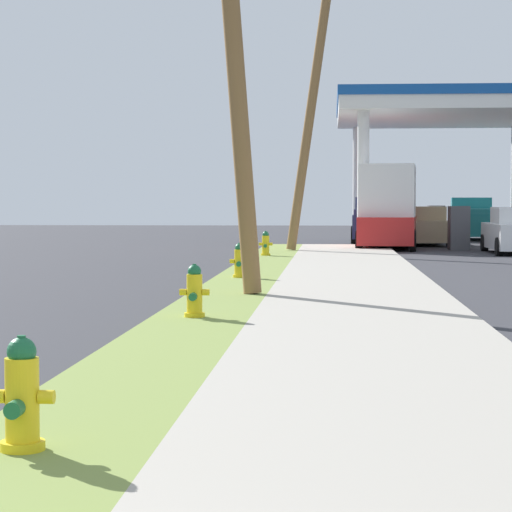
{
  "coord_description": "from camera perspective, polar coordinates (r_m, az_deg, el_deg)",
  "views": [
    {
      "loc": [
        2.54,
        -1.46,
        1.72
      ],
      "look_at": [
        1.27,
        16.32,
        0.83
      ],
      "focal_mm": 75.1,
      "sensor_mm": 36.0,
      "label": 1
    }
  ],
  "objects": [
    {
      "name": "truck_teal_at_forecourt",
      "position": [
        51.1,
        11.41,
        1.89
      ],
      "size": [
        2.53,
        5.55,
        1.97
      ],
      "color": "#197075",
      "rests_on": "ground"
    },
    {
      "name": "fire_hydrant_second",
      "position": [
        14.99,
        -3.3,
        -2.03
      ],
      "size": [
        0.42,
        0.38,
        0.74
      ],
      "color": "yellow",
      "rests_on": "grass_verge"
    },
    {
      "name": "truck_navy_at_far_bay",
      "position": [
        47.2,
        6.44,
        1.85
      ],
      "size": [
        2.32,
        5.48,
        1.97
      ],
      "color": "navy",
      "rests_on": "ground"
    },
    {
      "name": "utility_pole_midground",
      "position": [
        19.15,
        -1.28,
        12.35
      ],
      "size": [
        1.61,
        0.72,
        9.35
      ],
      "color": "olive",
      "rests_on": "grass_verge"
    },
    {
      "name": "fire_hydrant_fourth",
      "position": [
        32.5,
        0.52,
        0.6
      ],
      "size": [
        0.42,
        0.37,
        0.74
      ],
      "color": "yellow",
      "rests_on": "grass_verge"
    },
    {
      "name": "utility_pole_background",
      "position": [
        36.49,
        2.97,
        8.01
      ],
      "size": [
        2.21,
        0.7,
        9.6
      ],
      "color": "olive",
      "rests_on": "grass_verge"
    },
    {
      "name": "fire_hydrant_third",
      "position": [
        22.89,
        -0.89,
        -0.34
      ],
      "size": [
        0.42,
        0.37,
        0.74
      ],
      "color": "yellow",
      "rests_on": "grass_verge"
    },
    {
      "name": "fire_hydrant_nearest",
      "position": [
        7.11,
        -12.36,
        -7.52
      ],
      "size": [
        0.42,
        0.38,
        0.74
      ],
      "color": "yellow",
      "rests_on": "grass_verge"
    },
    {
      "name": "car_tan_by_near_pump",
      "position": [
        43.88,
        8.87,
        1.51
      ],
      "size": [
        2.05,
        4.55,
        1.57
      ],
      "color": "tan",
      "rests_on": "ground"
    },
    {
      "name": "truck_red_on_apron",
      "position": [
        40.59,
        7.09,
        2.5
      ],
      "size": [
        2.67,
        6.56,
        3.11
      ],
      "color": "red",
      "rests_on": "ground"
    }
  ]
}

